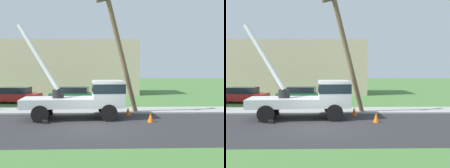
# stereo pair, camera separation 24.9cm
# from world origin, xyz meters

# --- Properties ---
(ground_plane) EXTENTS (120.00, 120.00, 0.00)m
(ground_plane) POSITION_xyz_m (0.00, 12.00, 0.00)
(ground_plane) COLOR #477538
(road_asphalt) EXTENTS (80.00, 8.24, 0.01)m
(road_asphalt) POSITION_xyz_m (0.00, 0.00, 0.00)
(road_asphalt) COLOR #2B2B2D
(road_asphalt) RESTS_ON ground
(sidewalk_strip) EXTENTS (80.00, 2.73, 0.10)m
(sidewalk_strip) POSITION_xyz_m (0.00, 5.49, 0.05)
(sidewalk_strip) COLOR #9E9E99
(sidewalk_strip) RESTS_ON ground
(utility_truck) EXTENTS (6.92, 3.23, 5.98)m
(utility_truck) POSITION_xyz_m (-0.55, 2.60, 1.41)
(utility_truck) COLOR silver
(utility_truck) RESTS_ON ground
(leaning_utility_pole) EXTENTS (2.97, 2.25, 8.65)m
(leaning_utility_pole) POSITION_xyz_m (1.58, 3.88, 4.43)
(leaning_utility_pole) COLOR brown
(leaning_utility_pole) RESTS_ON ground
(traffic_cone_ahead) EXTENTS (0.36, 0.36, 0.56)m
(traffic_cone_ahead) POSITION_xyz_m (3.18, 1.15, 0.28)
(traffic_cone_ahead) COLOR orange
(traffic_cone_ahead) RESTS_ON ground
(traffic_cone_curbside) EXTENTS (0.36, 0.36, 0.56)m
(traffic_cone_curbside) POSITION_xyz_m (2.10, 3.58, 0.28)
(traffic_cone_curbside) COLOR orange
(traffic_cone_curbside) RESTS_ON ground
(parked_sedan_red) EXTENTS (4.56, 2.30, 1.42)m
(parked_sedan_red) POSITION_xyz_m (-7.40, 10.58, 0.71)
(parked_sedan_red) COLOR #B21E1E
(parked_sedan_red) RESTS_ON ground
(parked_sedan_green) EXTENTS (4.51, 2.21, 1.42)m
(parked_sedan_green) POSITION_xyz_m (-2.15, 10.88, 0.71)
(parked_sedan_green) COLOR #1E6638
(parked_sedan_green) RESTS_ON ground
(lowrise_building_backdrop) EXTENTS (18.00, 6.00, 6.40)m
(lowrise_building_backdrop) POSITION_xyz_m (-4.33, 19.81, 3.20)
(lowrise_building_backdrop) COLOR #C6B293
(lowrise_building_backdrop) RESTS_ON ground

